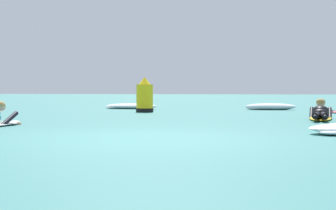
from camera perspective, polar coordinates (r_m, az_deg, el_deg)
ground_plane at (r=17.86m, az=5.03°, el=-0.66°), size 120.00×120.00×0.00m
surfer_far at (r=13.37m, az=15.70°, el=-0.90°), size 0.70×2.67×0.53m
whitewater_front at (r=19.29m, az=10.71°, el=-0.19°), size 1.80×0.76×0.23m
whitewater_mid_right at (r=19.95m, az=-3.88°, el=-0.14°), size 1.93×0.76×0.20m
channel_marker_buoy at (r=17.16m, az=-2.46°, el=0.76°), size 0.55×0.55×1.11m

